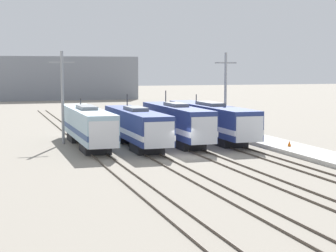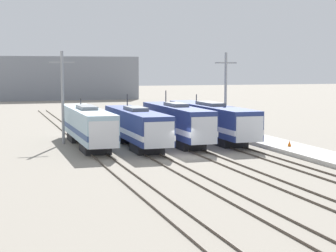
{
  "view_description": "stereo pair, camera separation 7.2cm",
  "coord_description": "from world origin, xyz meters",
  "px_view_note": "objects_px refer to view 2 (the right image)",
  "views": [
    {
      "loc": [
        -16.59,
        -47.46,
        7.99
      ],
      "look_at": [
        -0.42,
        2.84,
        2.53
      ],
      "focal_mm": 60.0,
      "sensor_mm": 36.0,
      "label": 1
    },
    {
      "loc": [
        -16.52,
        -47.49,
        7.99
      ],
      "look_at": [
        -0.42,
        2.84,
        2.53
      ],
      "focal_mm": 60.0,
      "sensor_mm": 36.0,
      "label": 2
    }
  ],
  "objects_px": {
    "catenary_tower_right": "(226,93)",
    "traffic_cone": "(289,143)",
    "locomotive_far_left": "(88,126)",
    "locomotive_center_right": "(178,123)",
    "catenary_tower_left": "(63,95)",
    "locomotive_far_right": "(212,121)",
    "locomotive_center_left": "(137,127)"
  },
  "relations": [
    {
      "from": "catenary_tower_left",
      "to": "locomotive_center_right",
      "type": "bearing_deg",
      "value": -19.03
    },
    {
      "from": "locomotive_center_left",
      "to": "traffic_cone",
      "type": "distance_m",
      "value": 15.21
    },
    {
      "from": "locomotive_center_right",
      "to": "locomotive_far_right",
      "type": "height_order",
      "value": "locomotive_center_right"
    },
    {
      "from": "locomotive_far_left",
      "to": "locomotive_center_right",
      "type": "bearing_deg",
      "value": -5.34
    },
    {
      "from": "locomotive_center_right",
      "to": "locomotive_far_right",
      "type": "bearing_deg",
      "value": 22.83
    },
    {
      "from": "locomotive_far_right",
      "to": "catenary_tower_left",
      "type": "xyz_separation_m",
      "value": [
        -16.14,
        1.98,
        2.98
      ]
    },
    {
      "from": "catenary_tower_right",
      "to": "locomotive_far_right",
      "type": "bearing_deg",
      "value": -141.54
    },
    {
      "from": "locomotive_center_left",
      "to": "locomotive_far_right",
      "type": "height_order",
      "value": "locomotive_center_left"
    },
    {
      "from": "locomotive_center_left",
      "to": "traffic_cone",
      "type": "xyz_separation_m",
      "value": [
        13.63,
        -6.6,
        -1.43
      ]
    },
    {
      "from": "locomotive_far_left",
      "to": "locomotive_far_right",
      "type": "xyz_separation_m",
      "value": [
        14.05,
        1.1,
        0.02
      ]
    },
    {
      "from": "locomotive_center_right",
      "to": "traffic_cone",
      "type": "height_order",
      "value": "locomotive_center_right"
    },
    {
      "from": "catenary_tower_left",
      "to": "traffic_cone",
      "type": "height_order",
      "value": "catenary_tower_left"
    },
    {
      "from": "catenary_tower_right",
      "to": "traffic_cone",
      "type": "distance_m",
      "value": 12.52
    },
    {
      "from": "catenary_tower_right",
      "to": "locomotive_center_left",
      "type": "bearing_deg",
      "value": -157.32
    },
    {
      "from": "locomotive_far_left",
      "to": "traffic_cone",
      "type": "height_order",
      "value": "locomotive_far_left"
    },
    {
      "from": "locomotive_far_left",
      "to": "catenary_tower_left",
      "type": "height_order",
      "value": "catenary_tower_left"
    },
    {
      "from": "locomotive_far_left",
      "to": "locomotive_far_right",
      "type": "distance_m",
      "value": 14.09
    },
    {
      "from": "catenary_tower_left",
      "to": "traffic_cone",
      "type": "relative_size",
      "value": 17.09
    },
    {
      "from": "locomotive_far_right",
      "to": "catenary_tower_right",
      "type": "height_order",
      "value": "catenary_tower_right"
    },
    {
      "from": "locomotive_center_left",
      "to": "locomotive_far_right",
      "type": "distance_m",
      "value": 9.83
    },
    {
      "from": "locomotive_center_left",
      "to": "catenary_tower_left",
      "type": "height_order",
      "value": "catenary_tower_left"
    },
    {
      "from": "catenary_tower_left",
      "to": "catenary_tower_right",
      "type": "height_order",
      "value": "same"
    },
    {
      "from": "locomotive_far_left",
      "to": "catenary_tower_left",
      "type": "distance_m",
      "value": 4.78
    },
    {
      "from": "locomotive_far_right",
      "to": "traffic_cone",
      "type": "relative_size",
      "value": 35.09
    },
    {
      "from": "locomotive_far_left",
      "to": "catenary_tower_right",
      "type": "xyz_separation_m",
      "value": [
        16.54,
        3.08,
        3.0
      ]
    },
    {
      "from": "locomotive_center_left",
      "to": "locomotive_center_right",
      "type": "distance_m",
      "value": 4.79
    },
    {
      "from": "locomotive_far_left",
      "to": "locomotive_center_right",
      "type": "height_order",
      "value": "locomotive_center_right"
    },
    {
      "from": "locomotive_center_right",
      "to": "catenary_tower_right",
      "type": "bearing_deg",
      "value": 28.84
    },
    {
      "from": "locomotive_center_left",
      "to": "locomotive_center_right",
      "type": "bearing_deg",
      "value": 12.1
    },
    {
      "from": "locomotive_center_right",
      "to": "locomotive_far_left",
      "type": "bearing_deg",
      "value": 174.66
    },
    {
      "from": "locomotive_center_right",
      "to": "traffic_cone",
      "type": "bearing_deg",
      "value": -40.35
    },
    {
      "from": "locomotive_far_left",
      "to": "locomotive_center_right",
      "type": "xyz_separation_m",
      "value": [
        9.37,
        -0.88,
        0.07
      ]
    }
  ]
}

